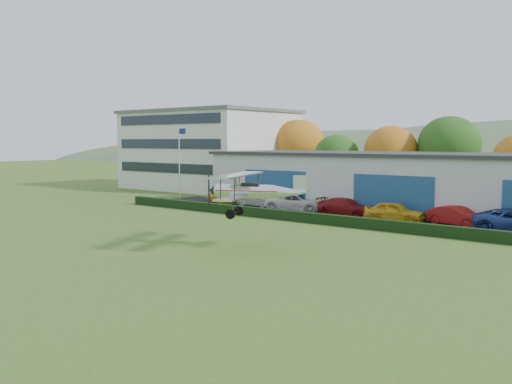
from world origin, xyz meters
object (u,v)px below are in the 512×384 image
Objects in this scene: car_1 at (257,200)px; car_3 at (346,207)px; office_block at (209,150)px; biplane at (252,190)px; car_0 at (222,197)px; car_4 at (395,212)px; car_5 at (457,216)px; hangar at (423,183)px; flagpole at (180,156)px; car_2 at (298,203)px.

car_3 is (9.95, -0.30, 0.04)m from car_1.
biplane is (32.32, -29.99, -1.71)m from office_block.
car_0 is at bearing 90.10° from car_3.
car_4 is 4.66m from car_5.
flagpole is (-24.88, -5.98, 2.13)m from hangar.
office_block reaches higher than car_5.
car_4 is (19.28, -1.01, 0.08)m from car_0.
office_block is 4.85× the size of car_1.
hangar reaches higher than car_1.
hangar is 8.71× the size of car_4.
biplane reaches higher than car_1.
car_1 is at bearing 76.26° from car_4.
office_block is 41.13m from car_5.
hangar is 8.95× the size of car_5.
office_block is 23.83m from car_1.
biplane is at bearing 172.48° from car_5.
hangar is at bearing 53.11° from car_5.
office_block is at bearing 57.41° from car_4.
car_3 reaches higher than car_1.
hangar reaches higher than car_0.
car_1 is 19.35m from car_5.
car_0 is (6.55, -0.50, -4.02)m from flagpole.
car_0 is 0.62× the size of biplane.
car_2 is (9.55, -0.29, 0.08)m from car_0.
car_4 is at bearing -23.14° from office_block.
hangar reaches higher than car_2.
flagpole is 7.70m from car_0.
car_2 reaches higher than car_5.
car_3 is at bearing 78.05° from biplane.
car_3 is (21.03, -0.70, -3.99)m from flagpole.
car_3 is at bearing -104.36° from car_2.
car_2 is 4.93m from car_3.
car_2 is 1.11× the size of car_3.
hangar is 7.94m from car_3.
car_2 is (16.10, -0.79, -3.95)m from flagpole.
car_3 reaches higher than car_0.
car_5 is (4.59, 0.83, -0.05)m from car_4.
car_3 is (14.48, -0.20, 0.03)m from car_0.
office_block is at bearing 83.81° from car_5.
flagpole reaches higher than car_3.
car_4 is (4.81, -0.81, 0.05)m from car_3.
car_1 is 0.91× the size of car_4.
car_4 is (9.74, -0.72, 0.00)m from car_2.
biplane is (3.17, -16.29, 2.71)m from car_3.
biplane reaches higher than car_2.
office_block is 20.43m from car_0.
car_5 is 17.67m from biplane.
car_2 reaches higher than car_1.
office_block is 2.57× the size of flagpole.
car_4 is (14.75, -1.11, 0.09)m from car_1.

